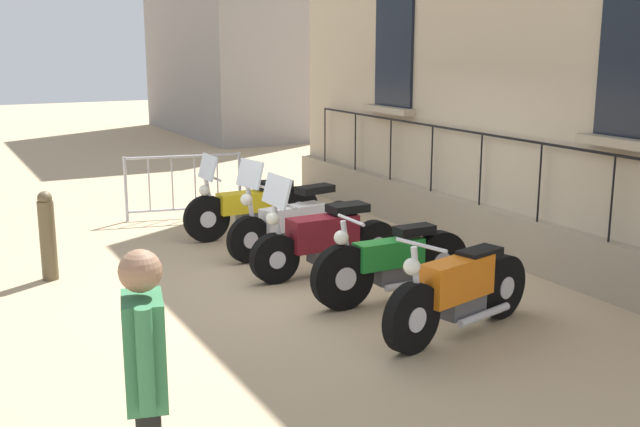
{
  "coord_description": "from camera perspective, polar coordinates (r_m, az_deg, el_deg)",
  "views": [
    {
      "loc": [
        4.37,
        8.03,
        2.83
      ],
      "look_at": [
        0.16,
        0.0,
        0.8
      ],
      "focal_mm": 43.21,
      "sensor_mm": 36.0,
      "label": 1
    }
  ],
  "objects": [
    {
      "name": "ground_plane",
      "position": [
        9.57,
        0.84,
        -4.58
      ],
      "size": [
        60.0,
        60.0,
        0.0
      ],
      "primitive_type": "plane",
      "color": "tan"
    },
    {
      "name": "motorcycle_yellow",
      "position": [
        11.41,
        -5.06,
        0.48
      ],
      "size": [
        2.14,
        0.65,
        1.27
      ],
      "color": "black",
      "rests_on": "ground_plane"
    },
    {
      "name": "motorcycle_white",
      "position": [
        10.45,
        -1.91,
        -0.62
      ],
      "size": [
        2.14,
        0.68,
        1.35
      ],
      "color": "black",
      "rests_on": "ground_plane"
    },
    {
      "name": "motorcycle_maroon",
      "position": [
        9.47,
        0.34,
        -2.0
      ],
      "size": [
        2.02,
        0.74,
        1.3
      ],
      "color": "black",
      "rests_on": "ground_plane"
    },
    {
      "name": "motorcycle_green",
      "position": [
        8.58,
        5.35,
        -3.75
      ],
      "size": [
        1.99,
        0.53,
        1.0
      ],
      "color": "black",
      "rests_on": "ground_plane"
    },
    {
      "name": "motorcycle_orange",
      "position": [
        7.68,
        10.27,
        -5.71
      ],
      "size": [
        2.05,
        0.76,
        1.03
      ],
      "color": "black",
      "rests_on": "ground_plane"
    },
    {
      "name": "crowd_barrier",
      "position": [
        12.71,
        -10.05,
        2.15
      ],
      "size": [
        1.85,
        0.43,
        1.05
      ],
      "color": "#B7B7BF",
      "rests_on": "ground_plane"
    },
    {
      "name": "bollard",
      "position": [
        9.83,
        -19.53,
        -1.54
      ],
      "size": [
        0.19,
        0.19,
        1.09
      ],
      "color": "brown",
      "rests_on": "ground_plane"
    },
    {
      "name": "pedestrian_standing",
      "position": [
        4.45,
        -12.76,
        -12.03
      ],
      "size": [
        0.3,
        0.52,
        1.75
      ],
      "color": "black",
      "rests_on": "ground_plane"
    },
    {
      "name": "distant_building",
      "position": [
        24.65,
        -7.19,
        15.4
      ],
      "size": [
        3.01,
        7.23,
        8.14
      ],
      "color": "gray",
      "rests_on": "ground_plane"
    }
  ]
}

